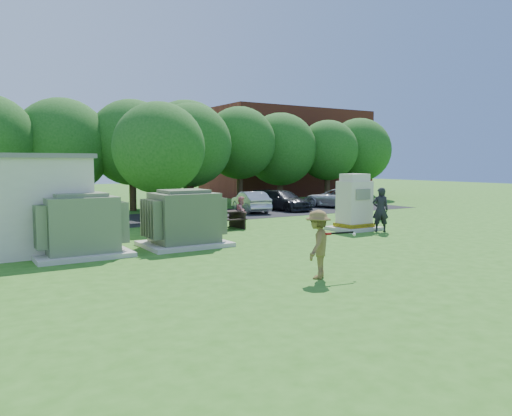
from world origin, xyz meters
TOP-DOWN VIEW (x-y plane):
  - ground at (0.00, 0.00)m, footprint 120.00×120.00m
  - brick_building at (18.00, 27.00)m, footprint 15.00×8.00m
  - parking_strip at (7.00, 13.50)m, footprint 20.00×6.00m
  - transformer_left at (-6.50, 4.50)m, footprint 3.00×2.40m
  - transformer_right at (-2.80, 4.50)m, footprint 3.00×2.40m
  - generator_cabinet at (5.55, 4.42)m, footprint 2.09×1.71m
  - picnic_table at (0.56, 7.86)m, footprint 1.91×1.44m
  - batter at (-1.95, -2.15)m, footprint 1.34×1.25m
  - person_by_generator at (6.05, 3.30)m, footprint 0.86×0.78m
  - person_at_picnic at (1.76, 8.07)m, footprint 0.89×0.88m
  - person_walking_right at (9.60, 6.66)m, footprint 0.69×1.09m
  - car_white at (0.50, 13.80)m, footprint 3.24×4.43m
  - car_silver_a at (5.86, 13.92)m, footprint 2.14×4.09m
  - car_dark at (8.27, 13.88)m, footprint 2.26×4.55m
  - car_silver_b at (12.46, 13.52)m, footprint 3.84×5.10m
  - batting_equipment at (-1.37, -2.34)m, footprint 1.09×0.18m
  - tree_row at (1.75, 18.50)m, footprint 41.30×13.30m

SIDE VIEW (x-z plane):
  - ground at x=0.00m, z-range 0.00..0.00m
  - parking_strip at x=7.00m, z-range 0.00..0.01m
  - picnic_table at x=0.56m, z-range 0.10..0.92m
  - car_dark at x=8.27m, z-range 0.00..1.27m
  - car_silver_a at x=5.86m, z-range 0.00..1.28m
  - car_silver_b at x=12.46m, z-range 0.00..1.29m
  - car_white at x=0.50m, z-range 0.00..1.40m
  - person_at_picnic at x=1.76m, z-range 0.00..1.45m
  - person_walking_right at x=9.60m, z-range 0.00..1.73m
  - batter at x=-1.95m, z-range 0.00..1.81m
  - transformer_left at x=-6.50m, z-range -0.07..2.00m
  - transformer_right at x=-2.80m, z-range -0.07..2.00m
  - person_by_generator at x=6.05m, z-range 0.00..1.97m
  - generator_cabinet at x=5.55m, z-range -0.16..2.39m
  - batting_equipment at x=-1.37m, z-range 1.10..1.25m
  - brick_building at x=18.00m, z-range 0.00..8.00m
  - tree_row at x=1.75m, z-range 0.50..7.80m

